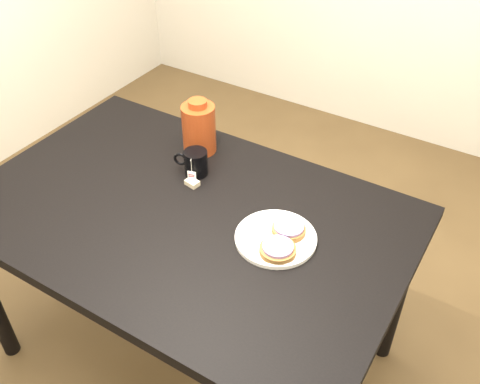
{
  "coord_description": "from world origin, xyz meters",
  "views": [
    {
      "loc": [
        0.82,
        -1.0,
        1.87
      ],
      "look_at": [
        0.14,
        0.11,
        0.81
      ],
      "focal_mm": 40.0,
      "sensor_mm": 36.0,
      "label": 1
    }
  ],
  "objects_px": {
    "bagel_back": "(289,229)",
    "bagel_package": "(199,128)",
    "bagel_front": "(278,249)",
    "teabag_pouch": "(192,183)",
    "plate": "(276,238)",
    "mug": "(195,162)",
    "table": "(187,230)"
  },
  "relations": [
    {
      "from": "bagel_front",
      "to": "bagel_back",
      "type": "bearing_deg",
      "value": 97.68
    },
    {
      "from": "teabag_pouch",
      "to": "plate",
      "type": "bearing_deg",
      "value": -13.06
    },
    {
      "from": "bagel_back",
      "to": "bagel_package",
      "type": "xyz_separation_m",
      "value": [
        -0.49,
        0.23,
        0.07
      ]
    },
    {
      "from": "plate",
      "to": "bagel_front",
      "type": "bearing_deg",
      "value": -57.02
    },
    {
      "from": "plate",
      "to": "bagel_front",
      "type": "relative_size",
      "value": 1.62
    },
    {
      "from": "plate",
      "to": "bagel_package",
      "type": "height_order",
      "value": "bagel_package"
    },
    {
      "from": "table",
      "to": "bagel_package",
      "type": "xyz_separation_m",
      "value": [
        -0.16,
        0.31,
        0.18
      ]
    },
    {
      "from": "bagel_package",
      "to": "plate",
      "type": "bearing_deg",
      "value": -30.26
    },
    {
      "from": "plate",
      "to": "bagel_front",
      "type": "xyz_separation_m",
      "value": [
        0.04,
        -0.05,
        0.02
      ]
    },
    {
      "from": "bagel_front",
      "to": "teabag_pouch",
      "type": "distance_m",
      "value": 0.42
    },
    {
      "from": "bagel_back",
      "to": "mug",
      "type": "relative_size",
      "value": 0.96
    },
    {
      "from": "plate",
      "to": "bagel_package",
      "type": "bearing_deg",
      "value": 149.74
    },
    {
      "from": "table",
      "to": "mug",
      "type": "bearing_deg",
      "value": 115.23
    },
    {
      "from": "table",
      "to": "plate",
      "type": "height_order",
      "value": "plate"
    },
    {
      "from": "teabag_pouch",
      "to": "bagel_package",
      "type": "relative_size",
      "value": 0.22
    },
    {
      "from": "plate",
      "to": "bagel_back",
      "type": "distance_m",
      "value": 0.05
    },
    {
      "from": "bagel_back",
      "to": "plate",
      "type": "bearing_deg",
      "value": -121.3
    },
    {
      "from": "bagel_front",
      "to": "plate",
      "type": "bearing_deg",
      "value": 122.98
    },
    {
      "from": "bagel_back",
      "to": "bagel_front",
      "type": "xyz_separation_m",
      "value": [
        0.01,
        -0.09,
        -0.0
      ]
    },
    {
      "from": "teabag_pouch",
      "to": "bagel_package",
      "type": "bearing_deg",
      "value": 117.75
    },
    {
      "from": "bagel_back",
      "to": "teabag_pouch",
      "type": "xyz_separation_m",
      "value": [
        -0.39,
        0.05,
        -0.02
      ]
    },
    {
      "from": "table",
      "to": "bagel_back",
      "type": "height_order",
      "value": "bagel_back"
    },
    {
      "from": "plate",
      "to": "teabag_pouch",
      "type": "distance_m",
      "value": 0.38
    },
    {
      "from": "table",
      "to": "bagel_front",
      "type": "bearing_deg",
      "value": -2.95
    },
    {
      "from": "table",
      "to": "bagel_package",
      "type": "relative_size",
      "value": 6.86
    },
    {
      "from": "plate",
      "to": "teabag_pouch",
      "type": "xyz_separation_m",
      "value": [
        -0.37,
        0.08,
        -0.0
      ]
    },
    {
      "from": "table",
      "to": "bagel_back",
      "type": "xyz_separation_m",
      "value": [
        0.33,
        0.07,
        0.11
      ]
    },
    {
      "from": "mug",
      "to": "table",
      "type": "bearing_deg",
      "value": -80.85
    },
    {
      "from": "plate",
      "to": "bagel_package",
      "type": "distance_m",
      "value": 0.54
    },
    {
      "from": "plate",
      "to": "teabag_pouch",
      "type": "relative_size",
      "value": 5.44
    },
    {
      "from": "bagel_front",
      "to": "bagel_package",
      "type": "height_order",
      "value": "bagel_package"
    },
    {
      "from": "mug",
      "to": "teabag_pouch",
      "type": "distance_m",
      "value": 0.08
    }
  ]
}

